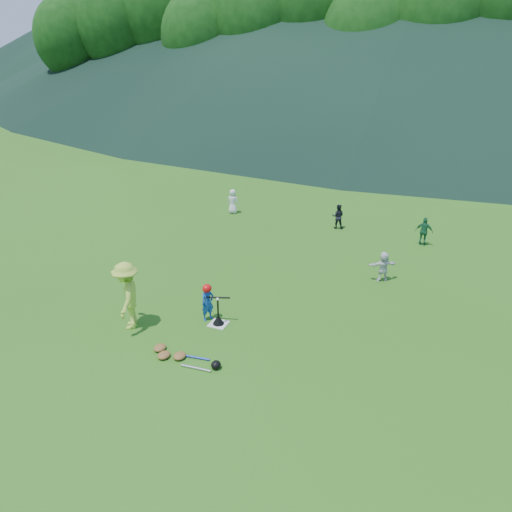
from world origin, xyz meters
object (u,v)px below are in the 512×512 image
at_px(home_plate, 219,324).
at_px(batter_child, 208,303).
at_px(batting_tee, 218,320).
at_px(adult_coach, 127,296).
at_px(fielder_b, 338,216).
at_px(fielder_a, 233,201).
at_px(fielder_d, 383,266).
at_px(fielder_c, 424,231).
at_px(equipment_pile, 179,356).

distance_m(home_plate, batter_child, 0.62).
height_order(batter_child, batting_tee, batter_child).
height_order(adult_coach, fielder_b, adult_coach).
bearing_deg(fielder_a, batter_child, 111.83).
bearing_deg(fielder_d, adult_coach, 11.15).
height_order(fielder_a, fielder_c, fielder_c).
bearing_deg(batter_child, adult_coach, 152.62).
xyz_separation_m(fielder_d, batting_tee, (-3.45, -4.17, -0.34)).
xyz_separation_m(fielder_b, fielder_d, (2.36, -3.83, -0.01)).
xyz_separation_m(home_plate, fielder_c, (4.29, 7.53, 0.50)).
bearing_deg(fielder_d, batting_tee, 18.44).
distance_m(fielder_a, fielder_c, 7.68).
relative_size(batting_tee, equipment_pile, 0.38).
bearing_deg(fielder_c, adult_coach, 54.38).
relative_size(fielder_c, equipment_pile, 0.57).
bearing_deg(fielder_b, fielder_a, -12.57).
distance_m(adult_coach, batting_tee, 2.37).
distance_m(home_plate, fielder_a, 8.74).
distance_m(fielder_a, fielder_d, 7.85).
bearing_deg(equipment_pile, fielder_d, 58.29).
bearing_deg(fielder_c, batter_child, 58.94).
distance_m(batter_child, fielder_c, 8.75).
distance_m(adult_coach, fielder_c, 10.59).
bearing_deg(home_plate, adult_coach, -154.72).
bearing_deg(adult_coach, fielder_a, 162.72).
xyz_separation_m(home_plate, batting_tee, (0.00, 0.00, 0.12)).
height_order(batter_child, fielder_d, batter_child).
bearing_deg(home_plate, fielder_b, 82.29).
bearing_deg(fielder_b, fielder_c, 159.74).
distance_m(fielder_b, fielder_c, 3.24).
height_order(fielder_b, equipment_pile, fielder_b).
relative_size(adult_coach, fielder_a, 1.75).
xyz_separation_m(adult_coach, fielder_a, (-1.35, 9.00, -0.38)).
bearing_deg(batter_child, batting_tee, -78.62).
bearing_deg(fielder_c, fielder_a, -2.79).
distance_m(fielder_b, equipment_pile, 9.76).
bearing_deg(batting_tee, fielder_a, 112.76).
relative_size(fielder_a, batting_tee, 1.49).
bearing_deg(fielder_a, fielder_c, 177.19).
bearing_deg(equipment_pile, fielder_a, 108.28).
distance_m(fielder_d, batting_tee, 5.42).
bearing_deg(equipment_pile, batter_child, 96.28).
distance_m(batter_child, fielder_a, 8.48).
distance_m(fielder_a, fielder_b, 4.46).
xyz_separation_m(batter_child, fielder_c, (4.65, 7.41, 0.02)).
relative_size(fielder_b, batting_tee, 1.40).
height_order(home_plate, adult_coach, adult_coach).
xyz_separation_m(fielder_a, fielder_c, (7.66, -0.51, 0.00)).
bearing_deg(adult_coach, batting_tee, 89.50).
relative_size(batter_child, fielder_d, 1.06).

